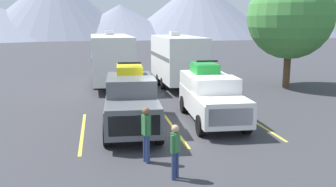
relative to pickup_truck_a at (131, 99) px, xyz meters
name	(u,v)px	position (x,y,z in m)	size (l,w,h in m)	color
ground_plane	(175,130)	(1.69, -0.82, -1.19)	(240.00, 240.00, 0.00)	#38383D
pickup_truck_a	(131,99)	(0.00, 0.00, 0.00)	(2.37, 5.95, 2.59)	#595B60
pickup_truck_b	(211,95)	(3.50, 0.32, -0.04)	(2.31, 5.41, 2.58)	white
lot_stripe_a	(83,131)	(-1.96, -0.28, -1.18)	(0.12, 5.50, 0.01)	gold
lot_stripe_b	(173,126)	(1.69, -0.28, -1.18)	(0.12, 5.50, 0.01)	gold
lot_stripe_c	(255,122)	(5.33, -0.28, -1.18)	(0.12, 5.50, 0.01)	gold
camper_trailer_a	(111,57)	(-0.38, 10.01, 0.76)	(2.64, 8.69, 3.69)	white
camper_trailer_b	(178,58)	(3.94, 8.90, 0.74)	(2.59, 7.84, 3.64)	white
person_a	(175,148)	(0.71, -5.24, -0.30)	(0.29, 0.29, 1.55)	navy
person_b	(146,131)	(0.10, -3.91, -0.18)	(0.27, 0.37, 1.74)	navy
tree_a	(291,8)	(11.08, 7.41, 3.96)	(5.58, 5.58, 8.56)	brown
mountain_ridge	(106,11)	(1.50, 90.03, 6.32)	(145.68, 48.89, 17.99)	gray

